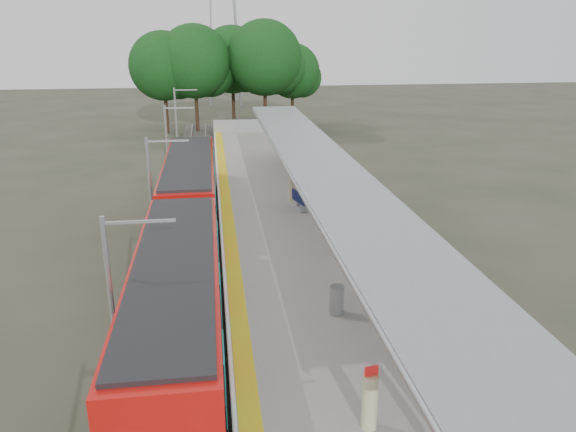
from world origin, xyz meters
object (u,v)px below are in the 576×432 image
(bench_far, at_px, (295,159))
(info_pillar_far, at_px, (292,187))
(litter_bin, at_px, (337,300))
(train, at_px, (186,229))
(bench_mid, at_px, (300,200))
(info_pillar_near, at_px, (370,401))

(bench_far, distance_m, info_pillar_far, 8.25)
(info_pillar_far, xyz_separation_m, litter_bin, (-0.40, -13.50, -0.28))
(train, relative_size, bench_far, 17.22)
(info_pillar_far, bearing_deg, litter_bin, -99.60)
(train, xyz_separation_m, bench_far, (7.11, 15.16, -0.50))
(train, distance_m, bench_far, 16.76)
(info_pillar_far, bearing_deg, train, -136.89)
(litter_bin, bearing_deg, info_pillar_far, 88.29)
(bench_mid, height_order, litter_bin, litter_bin)
(bench_mid, relative_size, info_pillar_far, 0.83)
(train, relative_size, litter_bin, 26.83)
(bench_mid, distance_m, litter_bin, 11.80)
(train, distance_m, info_pillar_far, 9.06)
(train, height_order, info_pillar_near, train)
(train, height_order, litter_bin, train)
(bench_mid, relative_size, bench_far, 0.95)
(train, xyz_separation_m, bench_mid, (5.89, 5.33, -0.52))
(train, xyz_separation_m, info_pillar_near, (4.82, -12.25, -0.30))
(bench_mid, bearing_deg, train, -153.63)
(bench_mid, bearing_deg, info_pillar_near, -109.25)
(bench_mid, height_order, bench_far, bench_far)
(bench_far, xyz_separation_m, info_pillar_near, (-2.29, -27.42, 0.19))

